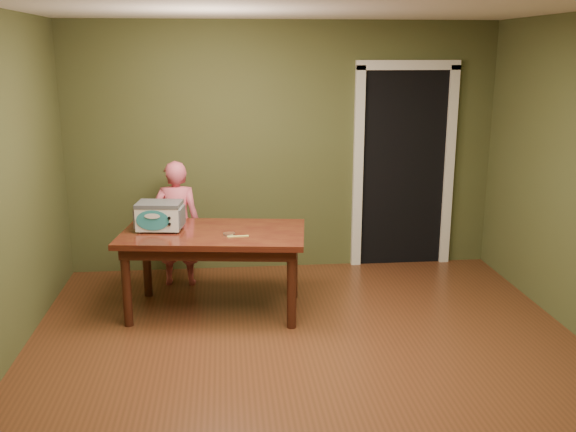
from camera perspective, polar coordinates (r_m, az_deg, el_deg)
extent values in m
plane|color=#5C2F1A|center=(4.79, 2.45, -14.07)|extent=(5.00, 5.00, 0.00)
cube|color=#454D29|center=(6.77, -0.44, 6.05)|extent=(4.50, 0.02, 2.60)
cube|color=#454D29|center=(2.03, 13.20, -14.97)|extent=(4.50, 0.02, 2.60)
cube|color=black|center=(7.33, 9.55, 4.52)|extent=(0.90, 0.60, 2.10)
cube|color=black|center=(7.03, 10.21, 4.07)|extent=(0.90, 0.02, 2.10)
cube|color=white|center=(6.90, 6.24, 4.02)|extent=(0.10, 0.06, 2.20)
cube|color=white|center=(7.17, 14.10, 4.06)|extent=(0.10, 0.06, 2.20)
cube|color=white|center=(6.91, 10.66, 13.06)|extent=(1.10, 0.06, 0.10)
cube|color=#3C100D|center=(5.69, -6.65, -1.59)|extent=(1.70, 1.10, 0.05)
cube|color=#36170D|center=(5.71, -6.63, -2.31)|extent=(1.57, 0.97, 0.10)
cylinder|color=#36170D|center=(5.63, -14.16, -6.14)|extent=(0.08, 0.08, 0.70)
cylinder|color=#36170D|center=(6.27, -12.45, -3.92)|extent=(0.08, 0.08, 0.70)
cylinder|color=#36170D|center=(5.42, 0.32, -6.49)|extent=(0.08, 0.08, 0.70)
cylinder|color=#36170D|center=(6.08, 0.49, -4.14)|extent=(0.08, 0.08, 0.70)
cylinder|color=#4C4F54|center=(5.74, -13.01, -1.40)|extent=(0.03, 0.03, 0.02)
cylinder|color=#4C4F54|center=(5.93, -12.54, -0.87)|extent=(0.03, 0.03, 0.02)
cylinder|color=#4C4F54|center=(5.67, -9.95, -1.44)|extent=(0.03, 0.03, 0.02)
cylinder|color=#4C4F54|center=(5.86, -9.56, -0.89)|extent=(0.03, 0.03, 0.02)
cube|color=silver|center=(5.77, -11.33, -0.05)|extent=(0.41, 0.31, 0.21)
cube|color=#4C4F54|center=(5.74, -11.38, 1.06)|extent=(0.42, 0.32, 0.03)
cube|color=#4C4F54|center=(5.81, -13.23, -0.03)|extent=(0.05, 0.24, 0.17)
cube|color=#4C4F54|center=(5.73, -9.40, -0.06)|extent=(0.05, 0.24, 0.17)
ellipsoid|color=teal|center=(5.64, -11.95, -0.40)|extent=(0.29, 0.04, 0.18)
cylinder|color=black|center=(5.60, -10.51, -0.18)|extent=(0.03, 0.02, 0.03)
cylinder|color=black|center=(5.62, -10.49, -0.72)|extent=(0.02, 0.02, 0.02)
cylinder|color=silver|center=(5.54, -5.26, -1.63)|extent=(0.10, 0.10, 0.02)
cylinder|color=#532D1B|center=(5.54, -5.26, -1.56)|extent=(0.09, 0.09, 0.01)
cube|color=#D0CB5A|center=(5.49, -4.47, -1.81)|extent=(0.18, 0.04, 0.01)
imported|color=#E05C73|center=(6.45, -9.83, -0.66)|extent=(0.48, 0.33, 1.26)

